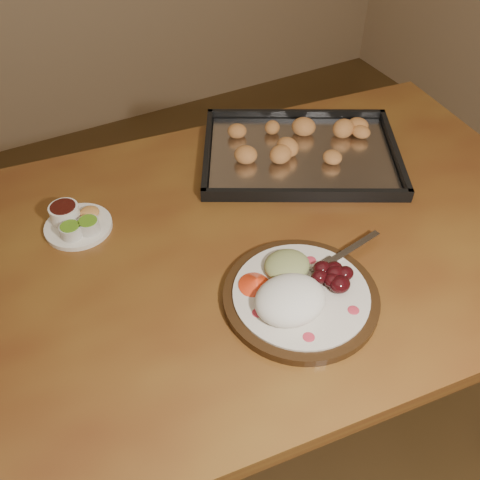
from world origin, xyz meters
TOP-DOWN VIEW (x-y plane):
  - dining_table at (0.19, 0.21)m, footprint 1.59×1.05m
  - dinner_plate at (0.21, 0.01)m, footprint 0.38×0.29m
  - condiment_saucer at (-0.10, 0.40)m, footprint 0.14×0.14m
  - baking_tray at (0.47, 0.40)m, footprint 0.59×0.54m

SIDE VIEW (x-z plane):
  - dining_table at x=0.19m, z-range 0.28..1.03m
  - baking_tray at x=0.47m, z-range 0.74..0.79m
  - condiment_saucer at x=-0.10m, z-range 0.74..0.79m
  - dinner_plate at x=0.21m, z-range 0.74..0.81m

